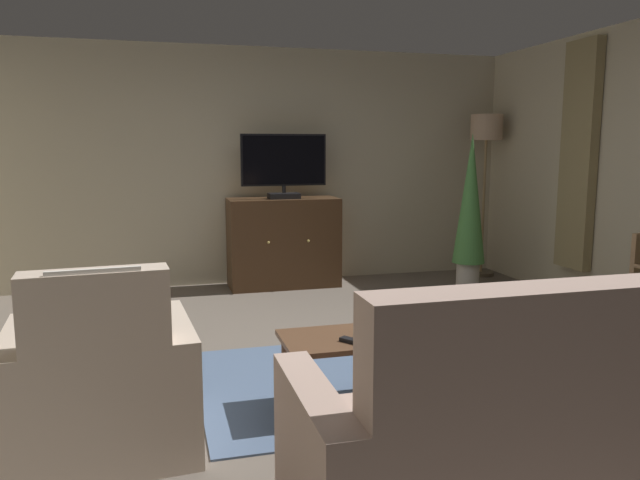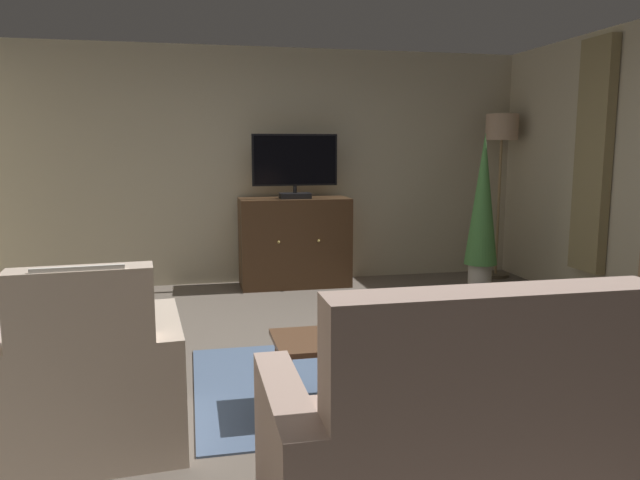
{
  "view_description": "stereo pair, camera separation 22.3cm",
  "coord_description": "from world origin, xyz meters",
  "px_view_note": "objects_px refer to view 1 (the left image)",
  "views": [
    {
      "loc": [
        -1.05,
        -3.96,
        1.53
      ],
      "look_at": [
        0.07,
        0.19,
        0.87
      ],
      "focal_mm": 34.27,
      "sensor_mm": 36.0,
      "label": 1
    },
    {
      "loc": [
        -0.84,
        -4.01,
        1.53
      ],
      "look_at": [
        0.07,
        0.19,
        0.87
      ],
      "focal_mm": 34.27,
      "sensor_mm": 36.0,
      "label": 2
    }
  ],
  "objects_px": {
    "sofa_floral": "(483,446)",
    "potted_plant_tall_palm_by_window": "(470,207)",
    "tv_cabinet": "(283,244)",
    "television": "(284,164)",
    "coffee_table": "(376,342)",
    "cat": "(111,368)",
    "tv_remote": "(354,341)",
    "floor_lamp": "(486,143)",
    "armchair_near_window": "(102,390)"
  },
  "relations": [
    {
      "from": "coffee_table",
      "to": "tv_remote",
      "type": "distance_m",
      "value": 0.23
    },
    {
      "from": "armchair_near_window",
      "to": "potted_plant_tall_palm_by_window",
      "type": "height_order",
      "value": "potted_plant_tall_palm_by_window"
    },
    {
      "from": "coffee_table",
      "to": "potted_plant_tall_palm_by_window",
      "type": "distance_m",
      "value": 3.26
    },
    {
      "from": "television",
      "to": "coffee_table",
      "type": "xyz_separation_m",
      "value": [
        -0.12,
        -3.21,
        -0.95
      ]
    },
    {
      "from": "sofa_floral",
      "to": "floor_lamp",
      "type": "bearing_deg",
      "value": 60.23
    },
    {
      "from": "tv_remote",
      "to": "coffee_table",
      "type": "bearing_deg",
      "value": -91.26
    },
    {
      "from": "television",
      "to": "sofa_floral",
      "type": "distance_m",
      "value": 4.53
    },
    {
      "from": "armchair_near_window",
      "to": "sofa_floral",
      "type": "bearing_deg",
      "value": -34.6
    },
    {
      "from": "tv_cabinet",
      "to": "television",
      "type": "height_order",
      "value": "television"
    },
    {
      "from": "sofa_floral",
      "to": "armchair_near_window",
      "type": "relative_size",
      "value": 1.49
    },
    {
      "from": "tv_cabinet",
      "to": "cat",
      "type": "relative_size",
      "value": 2.0
    },
    {
      "from": "tv_cabinet",
      "to": "potted_plant_tall_palm_by_window",
      "type": "relative_size",
      "value": 0.72
    },
    {
      "from": "floor_lamp",
      "to": "cat",
      "type": "bearing_deg",
      "value": -149.23
    },
    {
      "from": "tv_remote",
      "to": "armchair_near_window",
      "type": "distance_m",
      "value": 1.34
    },
    {
      "from": "tv_cabinet",
      "to": "sofa_floral",
      "type": "height_order",
      "value": "sofa_floral"
    },
    {
      "from": "coffee_table",
      "to": "sofa_floral",
      "type": "xyz_separation_m",
      "value": [
        0.01,
        -1.21,
        -0.05
      ]
    },
    {
      "from": "television",
      "to": "armchair_near_window",
      "type": "height_order",
      "value": "television"
    },
    {
      "from": "television",
      "to": "floor_lamp",
      "type": "relative_size",
      "value": 0.49
    },
    {
      "from": "tv_cabinet",
      "to": "floor_lamp",
      "type": "relative_size",
      "value": 0.63
    },
    {
      "from": "tv_cabinet",
      "to": "potted_plant_tall_palm_by_window",
      "type": "distance_m",
      "value": 2.05
    },
    {
      "from": "coffee_table",
      "to": "sofa_floral",
      "type": "height_order",
      "value": "sofa_floral"
    },
    {
      "from": "tv_cabinet",
      "to": "coffee_table",
      "type": "height_order",
      "value": "tv_cabinet"
    },
    {
      "from": "cat",
      "to": "tv_remote",
      "type": "bearing_deg",
      "value": -33.83
    },
    {
      "from": "television",
      "to": "cat",
      "type": "xyz_separation_m",
      "value": [
        -1.66,
        -2.43,
        -1.24
      ]
    },
    {
      "from": "sofa_floral",
      "to": "armchair_near_window",
      "type": "height_order",
      "value": "sofa_floral"
    },
    {
      "from": "sofa_floral",
      "to": "potted_plant_tall_palm_by_window",
      "type": "height_order",
      "value": "potted_plant_tall_palm_by_window"
    },
    {
      "from": "tv_cabinet",
      "to": "coffee_table",
      "type": "distance_m",
      "value": 3.27
    },
    {
      "from": "potted_plant_tall_palm_by_window",
      "to": "cat",
      "type": "distance_m",
      "value": 4.02
    },
    {
      "from": "armchair_near_window",
      "to": "floor_lamp",
      "type": "height_order",
      "value": "floor_lamp"
    },
    {
      "from": "tv_cabinet",
      "to": "armchair_near_window",
      "type": "xyz_separation_m",
      "value": [
        -1.64,
        -3.42,
        -0.14
      ]
    },
    {
      "from": "tv_remote",
      "to": "floor_lamp",
      "type": "relative_size",
      "value": 0.09
    },
    {
      "from": "cat",
      "to": "floor_lamp",
      "type": "relative_size",
      "value": 0.32
    },
    {
      "from": "potted_plant_tall_palm_by_window",
      "to": "cat",
      "type": "bearing_deg",
      "value": -153.58
    },
    {
      "from": "tv_cabinet",
      "to": "coffee_table",
      "type": "xyz_separation_m",
      "value": [
        -0.12,
        -3.26,
        -0.07
      ]
    },
    {
      "from": "floor_lamp",
      "to": "tv_cabinet",
      "type": "bearing_deg",
      "value": 178.75
    },
    {
      "from": "armchair_near_window",
      "to": "coffee_table",
      "type": "bearing_deg",
      "value": 5.96
    },
    {
      "from": "tv_cabinet",
      "to": "floor_lamp",
      "type": "height_order",
      "value": "floor_lamp"
    },
    {
      "from": "tv_cabinet",
      "to": "television",
      "type": "bearing_deg",
      "value": -90.0
    },
    {
      "from": "tv_remote",
      "to": "floor_lamp",
      "type": "xyz_separation_m",
      "value": [
        2.72,
        3.34,
        1.12
      ]
    },
    {
      "from": "coffee_table",
      "to": "tv_remote",
      "type": "xyz_separation_m",
      "value": [
        -0.18,
        -0.13,
        0.06
      ]
    },
    {
      "from": "sofa_floral",
      "to": "cat",
      "type": "xyz_separation_m",
      "value": [
        -1.55,
        1.99,
        -0.24
      ]
    },
    {
      "from": "television",
      "to": "armchair_near_window",
      "type": "bearing_deg",
      "value": -115.93
    },
    {
      "from": "tv_remote",
      "to": "sofa_floral",
      "type": "height_order",
      "value": "sofa_floral"
    },
    {
      "from": "coffee_table",
      "to": "tv_remote",
      "type": "relative_size",
      "value": 6.55
    },
    {
      "from": "potted_plant_tall_palm_by_window",
      "to": "cat",
      "type": "xyz_separation_m",
      "value": [
        -3.53,
        -1.75,
        -0.8
      ]
    },
    {
      "from": "tv_remote",
      "to": "armchair_near_window",
      "type": "relative_size",
      "value": 0.17
    },
    {
      "from": "coffee_table",
      "to": "potted_plant_tall_palm_by_window",
      "type": "xyz_separation_m",
      "value": [
        1.99,
        2.54,
        0.51
      ]
    },
    {
      "from": "tv_remote",
      "to": "floor_lamp",
      "type": "distance_m",
      "value": 4.45
    },
    {
      "from": "tv_remote",
      "to": "cat",
      "type": "bearing_deg",
      "value": 19.28
    },
    {
      "from": "tv_cabinet",
      "to": "coffee_table",
      "type": "bearing_deg",
      "value": -92.14
    }
  ]
}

